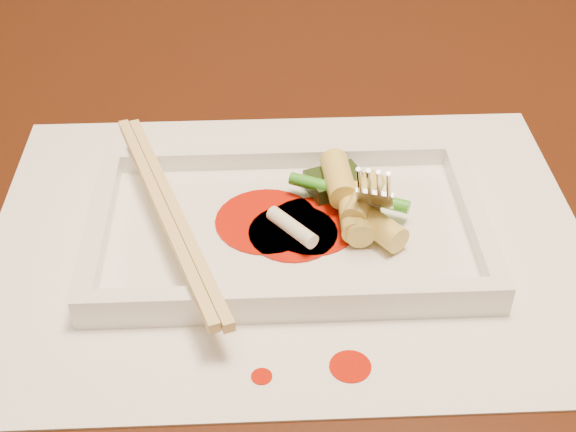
{
  "coord_description": "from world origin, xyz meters",
  "views": [
    {
      "loc": [
        0.05,
        -0.55,
        1.1
      ],
      "look_at": [
        0.07,
        -0.14,
        0.77
      ],
      "focal_mm": 50.0,
      "sensor_mm": 36.0,
      "label": 1
    }
  ],
  "objects_px": {
    "table": "(202,225)",
    "placemat": "(288,238)",
    "chopstick_a": "(162,211)",
    "fork": "(398,116)",
    "plate_base": "(288,232)"
  },
  "relations": [
    {
      "from": "table",
      "to": "placemat",
      "type": "xyz_separation_m",
      "value": [
        0.07,
        -0.14,
        0.1
      ]
    },
    {
      "from": "table",
      "to": "chopstick_a",
      "type": "bearing_deg",
      "value": -94.82
    },
    {
      "from": "placemat",
      "to": "fork",
      "type": "bearing_deg",
      "value": 14.42
    },
    {
      "from": "placemat",
      "to": "plate_base",
      "type": "distance_m",
      "value": 0.0
    },
    {
      "from": "plate_base",
      "to": "chopstick_a",
      "type": "bearing_deg",
      "value": 180.0
    },
    {
      "from": "table",
      "to": "chopstick_a",
      "type": "relative_size",
      "value": 6.2
    },
    {
      "from": "chopstick_a",
      "to": "plate_base",
      "type": "bearing_deg",
      "value": 0.0
    },
    {
      "from": "placemat",
      "to": "plate_base",
      "type": "relative_size",
      "value": 1.54
    },
    {
      "from": "plate_base",
      "to": "chopstick_a",
      "type": "height_order",
      "value": "chopstick_a"
    },
    {
      "from": "placemat",
      "to": "fork",
      "type": "distance_m",
      "value": 0.11
    },
    {
      "from": "chopstick_a",
      "to": "fork",
      "type": "relative_size",
      "value": 1.61
    },
    {
      "from": "chopstick_a",
      "to": "fork",
      "type": "height_order",
      "value": "fork"
    },
    {
      "from": "plate_base",
      "to": "fork",
      "type": "relative_size",
      "value": 1.86
    },
    {
      "from": "placemat",
      "to": "chopstick_a",
      "type": "relative_size",
      "value": 1.77
    },
    {
      "from": "table",
      "to": "fork",
      "type": "height_order",
      "value": "fork"
    }
  ]
}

